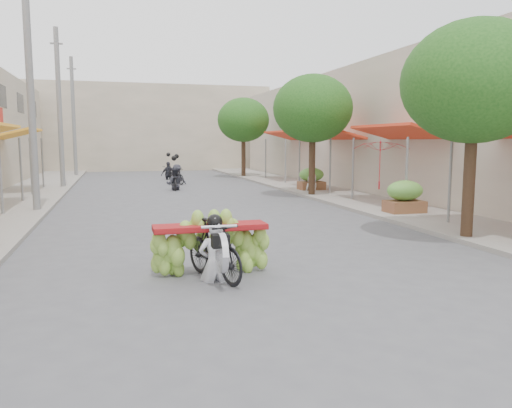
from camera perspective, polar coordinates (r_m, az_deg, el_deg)
The scene contains 19 objects.
ground at distance 7.15m, azimuth 8.39°, elevation -12.64°, with size 120.00×120.00×0.00m, color #55555A.
sidewalk_left at distance 21.67m, azimuth -26.84°, elevation 0.18°, with size 4.00×60.00×0.12m, color gray.
sidewalk_right at distance 23.40m, azimuth 9.08°, elevation 1.33°, with size 4.00×60.00×0.12m, color gray.
shophouse_row_right at distance 24.97m, azimuth 20.77°, elevation 8.08°, with size 9.77×40.00×6.00m.
far_building at distance 44.23m, azimuth -12.25°, elevation 8.45°, with size 20.00×6.00×7.00m, color #B5A68F.
utility_pole_mid at distance 18.39m, azimuth -24.37°, elevation 11.60°, with size 0.60×0.24×8.00m.
utility_pole_far at distance 27.30m, azimuth -21.55°, elevation 10.09°, with size 0.60×0.24×8.00m.
utility_pole_back at distance 36.26m, azimuth -20.12°, elevation 9.32°, with size 0.60×0.24×8.00m.
street_tree_near at distance 13.09m, azimuth 23.69°, elevation 12.60°, with size 3.40×3.40×5.25m.
street_tree_mid at distance 21.77m, azimuth 6.50°, elevation 10.76°, with size 3.40×3.40×5.25m.
street_tree_far at distance 33.18m, azimuth -1.45°, elevation 9.56°, with size 3.40×3.40×5.25m.
produce_crate_mid at distance 16.83m, azimuth 16.64°, elevation 1.09°, with size 1.20×0.88×1.16m.
produce_crate_far at distance 23.94m, azimuth 6.36°, elevation 3.08°, with size 1.20×0.88×1.16m.
banana_motorbike at distance 8.86m, azimuth -4.98°, elevation -4.23°, with size 2.20×1.92×1.94m.
market_umbrella at distance 18.17m, azimuth 14.16°, elevation 7.23°, with size 2.42×2.42×1.79m.
pedestrian at distance 23.54m, azimuth 6.41°, elevation 3.48°, with size 0.87×0.65×1.58m.
bg_motorbike_a at distance 25.03m, azimuth -9.32°, elevation 3.29°, with size 0.82×1.61×1.95m.
bg_motorbike_b at distance 28.25m, azimuth -9.04°, elevation 3.99°, with size 1.19×1.58×1.95m.
bg_motorbike_c at distance 31.99m, azimuth -9.96°, elevation 4.25°, with size 1.05×1.54×1.95m.
Camera 1 is at (-2.78, -6.13, 2.42)m, focal length 35.00 mm.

